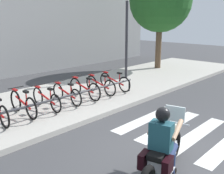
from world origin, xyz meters
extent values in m
plane|color=#424244|center=(0.00, 0.00, 0.00)|extent=(48.00, 48.00, 0.00)
cube|color=#B7B2A8|center=(0.00, 4.80, 0.07)|extent=(24.00, 4.40, 0.15)
cube|color=white|center=(1.49, 0.00, 0.00)|extent=(2.80, 0.40, 0.01)
cube|color=white|center=(1.49, 0.80, 0.00)|extent=(2.80, 0.40, 0.01)
cube|color=white|center=(1.49, 1.60, 0.00)|extent=(2.80, 0.40, 0.01)
torus|color=black|center=(0.03, -0.17, 0.31)|extent=(0.64, 0.26, 0.63)
cylinder|color=silver|center=(0.03, -0.17, 0.31)|extent=(0.13, 0.12, 0.11)
cube|color=silver|center=(-0.73, -0.36, 0.45)|extent=(0.91, 0.48, 0.28)
ellipsoid|color=black|center=(-0.52, -0.31, 0.67)|extent=(0.57, 0.40, 0.22)
cube|color=black|center=(-0.94, -0.41, 0.60)|extent=(0.61, 0.40, 0.10)
cube|color=black|center=(-1.17, -0.24, 0.49)|extent=(0.34, 0.19, 0.28)
cube|color=black|center=(-1.06, -0.67, 0.49)|extent=(0.34, 0.19, 0.28)
cylinder|color=silver|center=(-0.12, -0.21, 0.88)|extent=(0.18, 0.61, 0.03)
sphere|color=white|center=(0.08, -0.16, 0.68)|extent=(0.18, 0.18, 0.18)
cube|color=silver|center=(-0.09, -0.20, 1.06)|extent=(0.13, 0.40, 0.32)
cube|color=#1E4C59|center=(-0.88, -0.40, 0.90)|extent=(0.35, 0.45, 0.52)
sphere|color=black|center=(-0.85, -0.39, 1.30)|extent=(0.26, 0.26, 0.26)
cylinder|color=tan|center=(-0.71, -0.13, 0.98)|extent=(0.53, 0.21, 0.26)
cylinder|color=tan|center=(-0.60, -0.56, 0.98)|extent=(0.53, 0.21, 0.26)
cylinder|color=navy|center=(-0.77, -0.21, 0.54)|extent=(0.46, 0.24, 0.24)
cylinder|color=navy|center=(-0.66, -0.18, 0.23)|extent=(0.11, 0.11, 0.46)
cube|color=black|center=(-0.62, -0.17, 0.04)|extent=(0.26, 0.15, 0.08)
cylinder|color=navy|center=(-0.70, -0.52, 0.54)|extent=(0.46, 0.24, 0.24)
cylinder|color=navy|center=(-0.58, -0.49, 0.23)|extent=(0.11, 0.11, 0.46)
cube|color=black|center=(-0.54, -0.48, 0.04)|extent=(0.26, 0.15, 0.08)
torus|color=black|center=(-1.90, 3.66, 0.47)|extent=(0.08, 0.63, 0.63)
torus|color=black|center=(-1.07, 4.66, 0.49)|extent=(0.08, 0.66, 0.66)
torus|color=black|center=(-1.11, 3.69, 0.49)|extent=(0.08, 0.66, 0.66)
cylinder|color=red|center=(-1.09, 4.18, 0.56)|extent=(0.10, 0.87, 0.24)
cylinder|color=red|center=(-1.10, 3.93, 0.72)|extent=(0.04, 0.04, 0.41)
cube|color=black|center=(-1.10, 3.93, 0.93)|extent=(0.11, 0.20, 0.06)
cylinder|color=black|center=(-1.08, 4.57, 0.93)|extent=(0.48, 0.05, 0.03)
cube|color=red|center=(-1.07, 4.66, 0.85)|extent=(0.09, 0.28, 0.04)
torus|color=black|center=(-0.28, 4.70, 0.46)|extent=(0.07, 0.60, 0.60)
torus|color=black|center=(-0.33, 3.65, 0.46)|extent=(0.07, 0.60, 0.60)
cylinder|color=red|center=(-0.30, 4.18, 0.52)|extent=(0.10, 0.94, 0.26)
cylinder|color=red|center=(-0.31, 3.91, 0.67)|extent=(0.04, 0.04, 0.37)
cube|color=black|center=(-0.31, 3.91, 0.85)|extent=(0.11, 0.20, 0.06)
cylinder|color=black|center=(-0.29, 4.60, 0.85)|extent=(0.48, 0.05, 0.03)
cube|color=red|center=(-0.28, 4.70, 0.78)|extent=(0.09, 0.28, 0.04)
torus|color=black|center=(0.51, 4.69, 0.45)|extent=(0.07, 0.60, 0.59)
torus|color=black|center=(0.46, 3.66, 0.45)|extent=(0.07, 0.60, 0.59)
cylinder|color=red|center=(0.48, 4.18, 0.51)|extent=(0.10, 0.92, 0.25)
cylinder|color=red|center=(0.47, 3.92, 0.67)|extent=(0.04, 0.04, 0.36)
cube|color=black|center=(0.47, 3.92, 0.85)|extent=(0.11, 0.20, 0.06)
cylinder|color=black|center=(0.50, 4.59, 0.85)|extent=(0.48, 0.05, 0.03)
cube|color=red|center=(0.51, 4.69, 0.78)|extent=(0.09, 0.28, 0.04)
torus|color=black|center=(1.30, 4.71, 0.48)|extent=(0.08, 0.65, 0.65)
torus|color=black|center=(1.25, 3.64, 0.48)|extent=(0.08, 0.65, 0.65)
cylinder|color=red|center=(1.27, 4.18, 0.55)|extent=(0.10, 0.96, 0.26)
cylinder|color=red|center=(1.26, 3.91, 0.71)|extent=(0.04, 0.04, 0.40)
cube|color=black|center=(1.26, 3.91, 0.91)|extent=(0.11, 0.20, 0.06)
cylinder|color=black|center=(1.29, 4.61, 0.91)|extent=(0.48, 0.05, 0.03)
cube|color=red|center=(1.30, 4.71, 0.83)|extent=(0.09, 0.28, 0.04)
torus|color=black|center=(2.08, 4.69, 0.47)|extent=(0.08, 0.62, 0.62)
torus|color=black|center=(2.04, 3.66, 0.47)|extent=(0.08, 0.62, 0.62)
cylinder|color=red|center=(2.06, 4.18, 0.53)|extent=(0.10, 0.92, 0.25)
cylinder|color=red|center=(2.05, 3.92, 0.69)|extent=(0.04, 0.04, 0.38)
cube|color=black|center=(2.05, 3.92, 0.88)|extent=(0.11, 0.20, 0.06)
cylinder|color=black|center=(2.08, 4.59, 0.88)|extent=(0.48, 0.05, 0.03)
cube|color=red|center=(2.08, 4.69, 0.80)|extent=(0.09, 0.28, 0.04)
torus|color=black|center=(2.87, 4.72, 0.46)|extent=(0.07, 0.61, 0.61)
torus|color=black|center=(2.83, 3.64, 0.46)|extent=(0.07, 0.61, 0.61)
cylinder|color=red|center=(2.85, 4.18, 0.52)|extent=(0.10, 0.96, 0.26)
cylinder|color=red|center=(2.84, 3.91, 0.68)|extent=(0.04, 0.04, 0.37)
cube|color=black|center=(2.84, 3.91, 0.86)|extent=(0.11, 0.20, 0.06)
cylinder|color=black|center=(2.87, 4.61, 0.86)|extent=(0.48, 0.05, 0.03)
cube|color=red|center=(2.87, 4.72, 0.79)|extent=(0.09, 0.28, 0.04)
cylinder|color=#333338|center=(0.48, 3.63, 0.60)|extent=(5.33, 0.07, 0.07)
cylinder|color=#333338|center=(3.10, 3.63, 0.38)|extent=(0.06, 0.06, 0.45)
cylinder|color=#2D2D33|center=(4.76, 5.20, 1.84)|extent=(0.12, 0.12, 3.67)
cylinder|color=brown|center=(8.03, 5.60, 1.32)|extent=(0.33, 0.33, 2.64)
sphere|color=#235B23|center=(8.03, 5.60, 3.83)|extent=(3.37, 3.37, 3.37)
camera|label=1|loc=(-4.63, -2.72, 2.95)|focal=42.25mm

